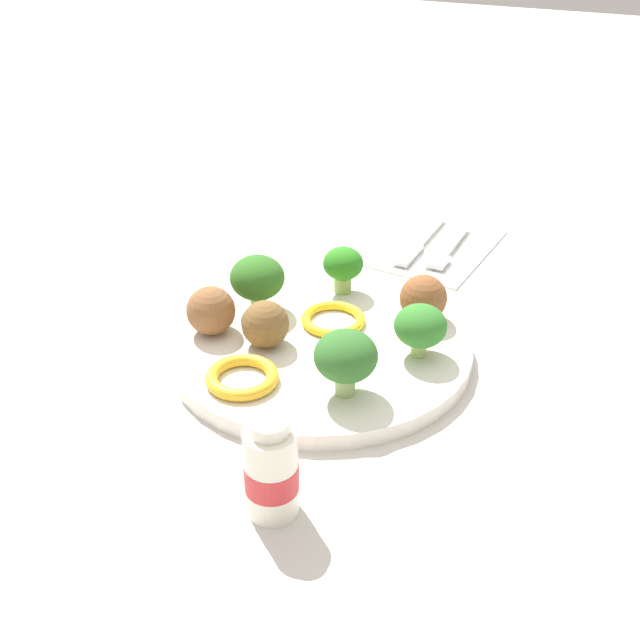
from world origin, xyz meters
TOP-DOWN VIEW (x-y plane):
  - ground_plane at (0.00, 0.00)m, footprint 4.00×4.00m
  - plate at (0.00, 0.00)m, footprint 0.28×0.28m
  - broccoli_floret_center at (-0.02, -0.08)m, footprint 0.05×0.05m
  - broccoli_floret_near_rim at (-0.01, 0.09)m, footprint 0.05×0.05m
  - broccoli_floret_front_right at (-0.09, -0.02)m, footprint 0.04×0.04m
  - broccoli_floret_mid_left at (0.07, 0.05)m, footprint 0.05×0.05m
  - meatball_center at (-0.07, 0.07)m, footprint 0.05×0.05m
  - meatball_near_rim at (0.03, -0.04)m, footprint 0.04×0.04m
  - meatball_mid_left at (0.03, -0.10)m, footprint 0.05×0.05m
  - pepper_ring_far_rim at (-0.03, 0.00)m, footprint 0.06×0.06m
  - pepper_ring_center at (0.09, -0.03)m, footprint 0.08×0.08m
  - napkin at (-0.26, 0.03)m, footprint 0.18×0.14m
  - fork at (-0.25, 0.05)m, footprint 0.12×0.02m
  - knife at (-0.25, 0.01)m, footprint 0.15×0.02m
  - yogurt_bottle at (0.20, 0.05)m, footprint 0.04×0.04m

SIDE VIEW (x-z plane):
  - ground_plane at x=0.00m, z-range 0.00..0.00m
  - napkin at x=-0.26m, z-range 0.00..0.01m
  - knife at x=-0.25m, z-range 0.00..0.01m
  - fork at x=-0.25m, z-range 0.00..0.01m
  - plate at x=0.00m, z-range 0.00..0.02m
  - pepper_ring_far_rim at x=-0.03m, z-range 0.02..0.02m
  - pepper_ring_center at x=0.09m, z-range 0.02..0.03m
  - yogurt_bottle at x=0.20m, z-range 0.00..0.08m
  - meatball_near_rim at x=0.03m, z-range 0.02..0.06m
  - meatball_center at x=-0.07m, z-range 0.02..0.06m
  - meatball_mid_left at x=0.03m, z-range 0.02..0.06m
  - broccoli_floret_near_rim at x=-0.01m, z-range 0.02..0.07m
  - broccoli_floret_front_right at x=-0.09m, z-range 0.02..0.07m
  - broccoli_floret_center at x=-0.02m, z-range 0.02..0.08m
  - broccoli_floret_mid_left at x=0.07m, z-range 0.02..0.08m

